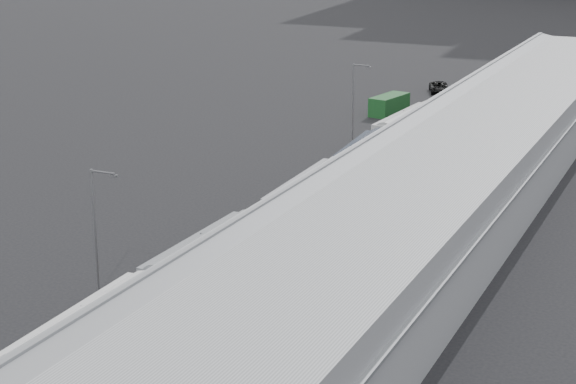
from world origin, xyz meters
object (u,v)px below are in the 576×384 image
Objects in this scene: bus_5 at (359,168)px; shipping_container at (389,105)px; bus_2 at (87,345)px; bus_6 at (407,132)px; bus_3 at (206,266)px; street_lamp_far at (355,97)px; suv at (439,87)px; bus_4 at (309,201)px; street_lamp_near at (97,223)px.

shipping_container is (-7.85, 31.06, -0.52)m from bus_5.
bus_6 is at bearing 88.57° from bus_2.
bus_2 is 40.21m from bus_5.
bus_3 is at bearing -72.93° from shipping_container.
street_lamp_far is at bearing -74.76° from shipping_container.
street_lamp_far is 32.04m from suv.
suv is (-6.02, 58.19, -0.87)m from bus_4.
shipping_container is at bearing 91.26° from street_lamp_near.
street_lamp_near reaches higher than bus_5.
street_lamp_far is at bearing 108.44° from bus_5.
street_lamp_near reaches higher than bus_4.
bus_2 is 13.21m from bus_3.
bus_6 is 6.69m from street_lamp_far.
bus_5 is 2.20× the size of shipping_container.
bus_2 is 2.34× the size of suv.
bus_5 is 1.62× the size of street_lamp_near.
shipping_container is at bearing 97.62° from bus_3.
street_lamp_far is (-6.27, 26.43, 3.34)m from bus_4.
bus_4 is 0.95× the size of bus_5.
bus_2 is 55.97m from street_lamp_far.
bus_2 is 1.46× the size of street_lamp_far.
bus_3 is 42.96m from bus_6.
suv is at bearing 103.64° from bus_6.
bus_2 is 0.95× the size of bus_4.
bus_5 is 15.99m from bus_6.
bus_3 is 1.47× the size of street_lamp_near.
shipping_container is at bearing 119.07° from bus_6.
bus_4 is 0.99× the size of bus_6.
shipping_container is at bearing 94.34° from bus_2.
bus_3 is at bearing 88.68° from bus_2.
bus_4 is at bearing -95.11° from bus_5.
shipping_container is (-7.69, 42.12, -0.46)m from bus_4.
street_lamp_far is at bearing -112.30° from suv.
bus_6 is 1.56× the size of street_lamp_far.
street_lamp_far is (-5.77, -0.60, 3.33)m from bus_6.
bus_4 reaches higher than shipping_container.
shipping_container reaches higher than suv.
street_lamp_near reaches higher than suv.
street_lamp_near is (-5.82, -46.87, 3.31)m from bus_6.
bus_4 is at bearing -85.33° from bus_6.
street_lamp_near is at bearing 120.41° from bus_2.
street_lamp_near is (-5.76, 9.30, 3.40)m from bus_2.
suv is at bearing 89.54° from street_lamp_far.
bus_3 is 74.33m from suv.
street_lamp_near is 46.27m from street_lamp_far.
bus_2 reaches higher than shipping_container.
street_lamp_near is 1.60× the size of suv.
bus_2 is 29.15m from bus_4.
bus_6 is at bearing -54.46° from shipping_container.
bus_6 reaches higher than shipping_container.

